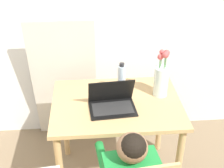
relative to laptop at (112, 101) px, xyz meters
The scene contains 6 objects.
wall_back 0.88m from the laptop, 91.80° to the left, with size 6.40×0.05×2.50m.
dining_table 0.18m from the laptop, 56.44° to the left, with size 0.94×0.69×0.75m.
laptop is the anchor object (origin of this frame).
flower_vase 0.41m from the laptop, 19.67° to the left, with size 0.11×0.11×0.37m.
water_bottle 0.23m from the laptop, 65.73° to the left, with size 0.06×0.06×0.25m.
cardboard_panel 0.75m from the laptop, 121.60° to the left, with size 0.57×0.19×1.22m.
Camera 1 is at (-0.12, -0.35, 2.05)m, focal length 50.00 mm.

